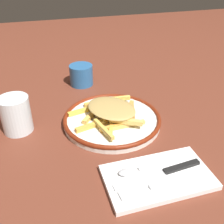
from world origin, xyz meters
TOP-DOWN VIEW (x-y plane):
  - ground_plane at (0.00, 0.00)m, footprint 2.60×2.60m
  - plate at (0.00, 0.00)m, footprint 0.28×0.28m
  - fries_heap at (0.00, 0.00)m, footprint 0.21×0.21m
  - napkin at (-0.24, -0.04)m, footprint 0.14×0.24m
  - fork at (-0.27, -0.03)m, footprint 0.03×0.18m
  - knife at (-0.24, -0.06)m, footprint 0.04×0.21m
  - spoon at (-0.21, -0.00)m, footprint 0.03×0.15m
  - water_glass at (0.04, 0.26)m, footprint 0.08×0.08m
  - coffee_mug at (0.28, 0.04)m, footprint 0.11×0.08m

SIDE VIEW (x-z plane):
  - ground_plane at x=0.00m, z-range 0.00..0.00m
  - napkin at x=-0.24m, z-range 0.00..0.01m
  - plate at x=0.00m, z-range 0.00..0.02m
  - fork at x=-0.27m, z-range 0.01..0.02m
  - knife at x=-0.24m, z-range 0.01..0.02m
  - spoon at x=-0.21m, z-range 0.01..0.02m
  - coffee_mug at x=0.28m, z-range 0.00..0.07m
  - fries_heap at x=0.00m, z-range 0.02..0.06m
  - water_glass at x=0.04m, z-range 0.00..0.10m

